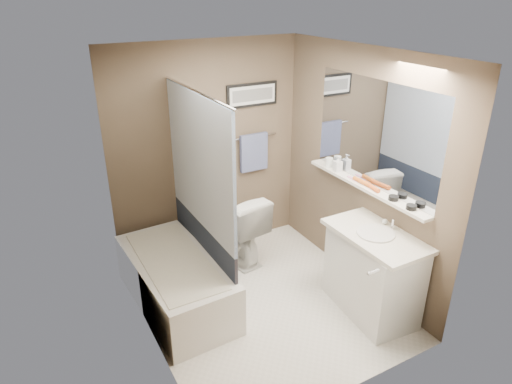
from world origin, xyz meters
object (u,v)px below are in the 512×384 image
toilet (235,227)px  vanity (372,274)px  candle_bowl_far (393,198)px  glass_jar (329,162)px  hair_brush_back (362,182)px  soap_bottle (338,164)px  bathtub (176,282)px  candle_bowl_near (411,207)px  hair_brush_front (372,187)px

toilet → vanity: bearing=108.2°
candle_bowl_far → glass_jar: bearing=90.0°
toilet → hair_brush_back: bearing=124.5°
toilet → glass_jar: size_ratio=8.21×
candle_bowl_far → soap_bottle: bearing=90.0°
bathtub → toilet: (0.88, 0.46, 0.16)m
candle_bowl_near → bathtub: bearing=147.2°
hair_brush_front → soap_bottle: bearing=90.0°
toilet → hair_brush_back: hair_brush_back is taller
hair_brush_front → soap_bottle: (0.00, 0.52, 0.06)m
bathtub → candle_bowl_far: size_ratio=16.67×
toilet → soap_bottle: soap_bottle is taller
vanity → hair_brush_front: (0.19, 0.32, 0.74)m
vanity → candle_bowl_far: candle_bowl_far is taller
glass_jar → soap_bottle: bearing=-90.0°
candle_bowl_far → soap_bottle: 0.81m
soap_bottle → candle_bowl_far: bearing=-90.0°
toilet → bathtub: bearing=19.2°
bathtub → hair_brush_back: bearing=-19.0°
candle_bowl_near → hair_brush_back: hair_brush_back is taller
hair_brush_front → soap_bottle: size_ratio=1.32×
toilet → candle_bowl_near: 1.99m
hair_brush_front → glass_jar: size_ratio=2.20×
candle_bowl_near → glass_jar: bearing=90.0°
bathtub → hair_brush_back: (1.79, -0.51, 0.89)m
candle_bowl_near → vanity: bearing=137.0°
hair_brush_back → soap_bottle: size_ratio=1.32×
bathtub → hair_brush_back: 2.06m
candle_bowl_near → hair_brush_back: size_ratio=0.41×
bathtub → toilet: bearing=24.7°
bathtub → vanity: vanity is taller
vanity → candle_bowl_near: size_ratio=10.00×
vanity → hair_brush_back: 0.89m
toilet → glass_jar: 1.26m
glass_jar → soap_bottle: 0.15m
toilet → vanity: (0.72, -1.44, -0.01)m
glass_jar → vanity: bearing=-100.6°
candle_bowl_near → glass_jar: (0.00, 1.16, 0.03)m
soap_bottle → vanity: bearing=-102.4°
bathtub → vanity: 1.88m
candle_bowl_near → hair_brush_front: bearing=90.0°
vanity → candle_bowl_far: 0.76m
bathtub → glass_jar: glass_jar is taller
candle_bowl_far → soap_bottle: soap_bottle is taller
hair_brush_front → soap_bottle: soap_bottle is taller
toilet → soap_bottle: size_ratio=4.94×
toilet → soap_bottle: (0.91, -0.60, 0.79)m
toilet → candle_bowl_far: bearing=114.5°
candle_bowl_far → hair_brush_back: (0.00, 0.43, 0.00)m
bathtub → candle_bowl_far: bearing=-30.7°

